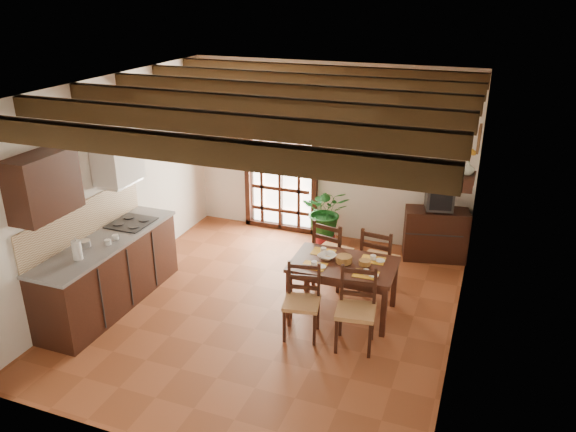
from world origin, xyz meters
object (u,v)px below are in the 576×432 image
at_px(chair_near_right, 355,323).
at_px(chair_far_right, 378,272).
at_px(kitchen_counter, 109,271).
at_px(pendant_lamp, 351,151).
at_px(crt_tv, 439,198).
at_px(potted_plant, 326,212).
at_px(dining_table, 343,269).
at_px(chair_near_left, 302,314).
at_px(chair_far_left, 332,264).
at_px(sideboard, 435,234).

xyz_separation_m(chair_near_right, chair_far_right, (-0.02, 1.30, 0.00)).
bearing_deg(kitchen_counter, chair_near_right, 3.96).
relative_size(kitchen_counter, pendant_lamp, 2.66).
xyz_separation_m(crt_tv, potted_plant, (-1.67, -0.14, -0.40)).
bearing_deg(potted_plant, dining_table, -66.85).
height_order(chair_far_right, pendant_lamp, pendant_lamp).
height_order(kitchen_counter, chair_near_left, kitchen_counter).
relative_size(dining_table, chair_far_left, 1.33).
bearing_deg(chair_near_left, potted_plant, 89.95).
bearing_deg(chair_far_right, sideboard, -106.59).
bearing_deg(pendant_lamp, chair_far_right, 61.06).
height_order(chair_far_right, potted_plant, potted_plant).
xyz_separation_m(chair_far_left, crt_tv, (1.22, 1.31, 0.67)).
bearing_deg(potted_plant, pendant_lamp, -65.66).
height_order(chair_far_left, sideboard, chair_far_left).
bearing_deg(dining_table, chair_far_right, 64.04).
relative_size(chair_near_left, chair_far_left, 0.91).
bearing_deg(potted_plant, crt_tv, 4.63).
xyz_separation_m(chair_far_left, sideboard, (1.22, 1.31, 0.09)).
height_order(chair_far_left, crt_tv, crt_tv).
bearing_deg(sideboard, kitchen_counter, -155.31).
distance_m(dining_table, crt_tv, 2.18).
distance_m(chair_far_left, pendant_lamp, 1.89).
bearing_deg(dining_table, pendant_lamp, 89.15).
xyz_separation_m(chair_near_left, chair_far_right, (0.62, 1.31, 0.02)).
xyz_separation_m(chair_far_right, sideboard, (0.58, 1.30, 0.09)).
bearing_deg(potted_plant, chair_near_right, -65.86).
bearing_deg(kitchen_counter, chair_far_left, 31.13).
bearing_deg(sideboard, chair_far_right, -126.56).
bearing_deg(kitchen_counter, dining_table, 16.97).
bearing_deg(chair_near_left, sideboard, 54.63).
relative_size(chair_far_left, chair_far_right, 1.02).
height_order(chair_near_left, crt_tv, crt_tv).
distance_m(chair_far_right, pendant_lamp, 1.89).
xyz_separation_m(dining_table, chair_far_left, (-0.33, 0.65, -0.30)).
distance_m(kitchen_counter, chair_far_left, 2.93).
height_order(sideboard, potted_plant, potted_plant).
distance_m(chair_near_left, chair_far_left, 1.30).
xyz_separation_m(chair_near_right, chair_far_left, (-0.66, 1.29, 0.01)).
bearing_deg(chair_far_left, kitchen_counter, 43.38).
relative_size(chair_near_left, potted_plant, 0.42).
bearing_deg(sideboard, chair_near_left, -127.15).
xyz_separation_m(dining_table, chair_far_right, (0.31, 0.66, -0.31)).
bearing_deg(chair_near_left, kitchen_counter, 174.02).
xyz_separation_m(dining_table, pendant_lamp, (0.00, 0.10, 1.47)).
xyz_separation_m(chair_far_left, pendant_lamp, (0.33, -0.55, 1.77)).
bearing_deg(chair_far_left, chair_far_right, -166.89).
xyz_separation_m(chair_far_right, pendant_lamp, (-0.31, -0.56, 1.78)).
bearing_deg(chair_far_left, chair_near_left, 103.16).
distance_m(dining_table, chair_far_left, 0.79).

